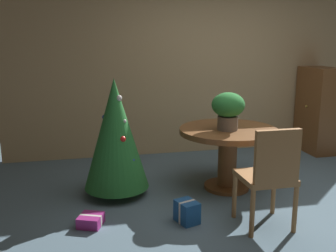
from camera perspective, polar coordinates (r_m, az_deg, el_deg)
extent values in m
plane|color=slate|center=(4.18, 15.44, -11.59)|extent=(6.60, 6.60, 0.00)
cube|color=tan|center=(5.85, 6.05, 8.86)|extent=(6.00, 0.10, 2.60)
cylinder|color=brown|center=(4.58, 8.63, -8.79)|extent=(0.52, 0.52, 0.04)
cylinder|color=brown|center=(4.47, 8.77, -4.91)|extent=(0.21, 0.21, 0.61)
cylinder|color=brown|center=(4.38, 8.92, -0.72)|extent=(1.10, 1.10, 0.06)
cylinder|color=#665B51|center=(4.28, 8.80, 0.44)|extent=(0.22, 0.22, 0.15)
ellipsoid|color=#287533|center=(4.24, 8.89, 3.12)|extent=(0.36, 0.36, 0.27)
sphere|color=#EAD14C|center=(4.26, 7.52, 3.40)|extent=(0.06, 0.06, 0.06)
sphere|color=#EAD14C|center=(4.16, 9.50, 2.72)|extent=(0.08, 0.08, 0.08)
sphere|color=#EAD14C|center=(4.17, 7.57, 2.79)|extent=(0.05, 0.05, 0.05)
cylinder|color=#9E6B3D|center=(3.81, 9.81, -10.16)|extent=(0.04, 0.04, 0.44)
cylinder|color=#9E6B3D|center=(3.97, 15.33, -9.44)|extent=(0.04, 0.04, 0.44)
cylinder|color=#9E6B3D|center=(3.47, 12.35, -12.58)|extent=(0.04, 0.04, 0.44)
cylinder|color=#9E6B3D|center=(3.65, 18.28, -11.63)|extent=(0.04, 0.04, 0.44)
cube|color=#9E6B3D|center=(3.63, 14.16, -7.37)|extent=(0.45, 0.44, 0.05)
cube|color=#9E6B3D|center=(3.39, 15.87, -4.35)|extent=(0.41, 0.05, 0.46)
cylinder|color=brown|center=(4.38, -7.53, -9.40)|extent=(0.10, 0.10, 0.09)
cone|color=#287533|center=(4.18, -7.78, -1.16)|extent=(0.71, 0.71, 1.20)
sphere|color=silver|center=(4.07, -6.46, 0.70)|extent=(0.04, 0.04, 0.04)
sphere|color=#2D51A8|center=(4.11, -5.37, -5.05)|extent=(0.06, 0.06, 0.06)
sphere|color=#2D51A8|center=(4.18, -9.38, 1.31)|extent=(0.05, 0.05, 0.05)
sphere|color=red|center=(4.04, -6.74, -1.93)|extent=(0.07, 0.07, 0.07)
sphere|color=silver|center=(4.07, -7.27, 4.09)|extent=(0.07, 0.07, 0.07)
cube|color=#1E569E|center=(3.71, 2.82, -12.55)|extent=(0.23, 0.26, 0.21)
cube|color=silver|center=(3.71, 2.82, -12.55)|extent=(0.17, 0.08, 0.21)
cube|color=#9E287A|center=(3.73, -11.36, -13.53)|extent=(0.27, 0.28, 0.10)
cube|color=silver|center=(3.73, -11.36, -13.53)|extent=(0.20, 0.11, 0.10)
cube|color=brown|center=(6.27, 21.40, 2.22)|extent=(0.41, 0.67, 1.28)
sphere|color=#B29338|center=(6.14, 19.77, 2.75)|extent=(0.04, 0.04, 0.04)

